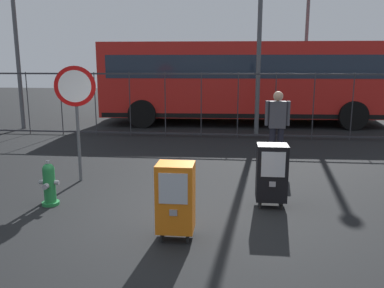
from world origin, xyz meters
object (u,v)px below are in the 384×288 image
(newspaper_box_primary, at_px, (272,172))
(stop_sign, at_px, (76,100))
(fire_hydrant, at_px, (49,184))
(bus_far, at_px, (246,75))
(pedestrian, at_px, (277,124))
(bus_near, at_px, (244,78))
(newspaper_box_secondary, at_px, (176,197))
(street_light_near_left, at_px, (308,6))

(newspaper_box_primary, bearing_deg, stop_sign, 163.86)
(fire_hydrant, height_order, bus_far, bus_far)
(pedestrian, xyz_separation_m, bus_near, (-0.60, 6.25, 0.76))
(stop_sign, bearing_deg, newspaper_box_primary, -16.14)
(stop_sign, distance_m, pedestrian, 4.34)
(stop_sign, xyz_separation_m, pedestrian, (3.95, 1.69, -0.65))
(pedestrian, bearing_deg, stop_sign, -156.82)
(stop_sign, xyz_separation_m, bus_near, (3.34, 7.94, 0.11))
(fire_hydrant, relative_size, newspaper_box_secondary, 0.73)
(pedestrian, bearing_deg, newspaper_box_secondary, -112.58)
(newspaper_box_primary, relative_size, bus_far, 0.10)
(newspaper_box_primary, xyz_separation_m, stop_sign, (-3.60, 1.04, 1.03))
(stop_sign, xyz_separation_m, bus_far, (3.52, 11.88, 0.11))
(newspaper_box_primary, bearing_deg, fire_hydrant, -175.06)
(newspaper_box_primary, distance_m, street_light_near_left, 11.97)
(stop_sign, relative_size, bus_near, 0.21)
(newspaper_box_primary, relative_size, bus_near, 0.10)
(fire_hydrant, relative_size, pedestrian, 0.45)
(newspaper_box_primary, bearing_deg, pedestrian, 82.77)
(street_light_near_left, bearing_deg, newspaper_box_primary, -101.66)
(bus_far, bearing_deg, newspaper_box_primary, -95.05)
(bus_far, bearing_deg, stop_sign, -111.91)
(fire_hydrant, xyz_separation_m, bus_near, (3.32, 9.29, 1.36))
(fire_hydrant, relative_size, newspaper_box_primary, 0.73)
(newspaper_box_secondary, height_order, street_light_near_left, street_light_near_left)
(newspaper_box_primary, relative_size, street_light_near_left, 0.13)
(newspaper_box_secondary, xyz_separation_m, bus_near, (1.09, 10.32, 1.14))
(newspaper_box_secondary, bearing_deg, pedestrian, 67.42)
(pedestrian, distance_m, bus_near, 6.32)
(bus_near, distance_m, bus_far, 3.95)
(street_light_near_left, bearing_deg, pedestrian, -103.08)
(newspaper_box_primary, height_order, street_light_near_left, street_light_near_left)
(bus_near, bearing_deg, bus_far, 84.99)
(bus_near, bearing_deg, newspaper_box_secondary, -98.45)
(stop_sign, height_order, bus_far, bus_far)
(fire_hydrant, height_order, pedestrian, pedestrian)
(pedestrian, bearing_deg, bus_far, 92.38)
(bus_near, height_order, bus_far, same)
(newspaper_box_secondary, height_order, stop_sign, stop_sign)
(fire_hydrant, distance_m, bus_near, 9.96)
(street_light_near_left, bearing_deg, stop_sign, -120.41)
(newspaper_box_primary, relative_size, pedestrian, 0.61)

